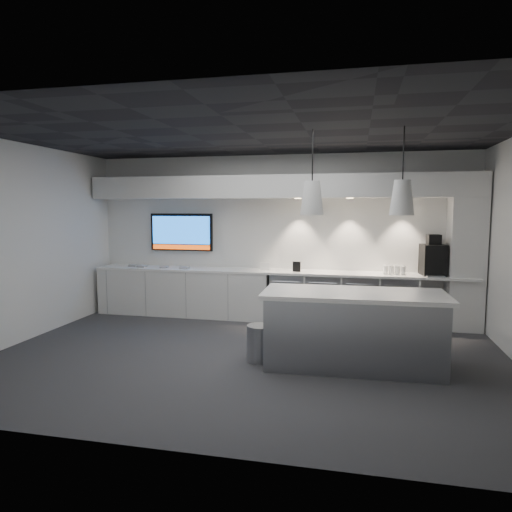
% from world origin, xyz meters
% --- Properties ---
extents(floor, '(7.00, 7.00, 0.00)m').
position_xyz_m(floor, '(0.00, 0.00, 0.00)').
color(floor, '#333336').
rests_on(floor, ground).
extents(ceiling, '(7.00, 7.00, 0.00)m').
position_xyz_m(ceiling, '(0.00, 0.00, 3.00)').
color(ceiling, black).
rests_on(ceiling, wall_back).
extents(wall_back, '(7.00, 0.00, 7.00)m').
position_xyz_m(wall_back, '(0.00, 2.50, 1.50)').
color(wall_back, white).
rests_on(wall_back, floor).
extents(wall_front, '(7.00, 0.00, 7.00)m').
position_xyz_m(wall_front, '(0.00, -2.50, 1.50)').
color(wall_front, white).
rests_on(wall_front, floor).
extents(wall_left, '(0.00, 7.00, 7.00)m').
position_xyz_m(wall_left, '(-3.50, 0.00, 1.50)').
color(wall_left, white).
rests_on(wall_left, floor).
extents(back_counter, '(6.80, 0.65, 0.04)m').
position_xyz_m(back_counter, '(0.00, 2.17, 0.88)').
color(back_counter, white).
rests_on(back_counter, left_base_cabinets).
extents(left_base_cabinets, '(3.30, 0.63, 0.86)m').
position_xyz_m(left_base_cabinets, '(-1.75, 2.17, 0.43)').
color(left_base_cabinets, white).
rests_on(left_base_cabinets, floor).
extents(fridge_unit_a, '(0.60, 0.61, 0.85)m').
position_xyz_m(fridge_unit_a, '(0.25, 2.17, 0.42)').
color(fridge_unit_a, gray).
rests_on(fridge_unit_a, floor).
extents(fridge_unit_b, '(0.60, 0.61, 0.85)m').
position_xyz_m(fridge_unit_b, '(0.88, 2.17, 0.42)').
color(fridge_unit_b, gray).
rests_on(fridge_unit_b, floor).
extents(fridge_unit_c, '(0.60, 0.61, 0.85)m').
position_xyz_m(fridge_unit_c, '(1.51, 2.17, 0.42)').
color(fridge_unit_c, gray).
rests_on(fridge_unit_c, floor).
extents(fridge_unit_d, '(0.60, 0.61, 0.85)m').
position_xyz_m(fridge_unit_d, '(2.14, 2.17, 0.42)').
color(fridge_unit_d, gray).
rests_on(fridge_unit_d, floor).
extents(backsplash, '(4.60, 0.03, 1.30)m').
position_xyz_m(backsplash, '(1.20, 2.48, 1.55)').
color(backsplash, white).
rests_on(backsplash, wall_back).
extents(soffit, '(6.90, 0.60, 0.40)m').
position_xyz_m(soffit, '(0.00, 2.20, 2.40)').
color(soffit, white).
rests_on(soffit, wall_back).
extents(column, '(0.55, 0.55, 2.60)m').
position_xyz_m(column, '(3.20, 2.20, 1.30)').
color(column, white).
rests_on(column, floor).
extents(wall_tv, '(1.25, 0.07, 0.72)m').
position_xyz_m(wall_tv, '(-1.90, 2.45, 1.56)').
color(wall_tv, black).
rests_on(wall_tv, wall_back).
extents(island, '(2.31, 1.04, 0.97)m').
position_xyz_m(island, '(1.41, -0.07, 0.49)').
color(island, gray).
rests_on(island, floor).
extents(bin, '(0.44, 0.44, 0.48)m').
position_xyz_m(bin, '(0.21, -0.13, 0.24)').
color(bin, gray).
rests_on(bin, floor).
extents(coffee_machine, '(0.42, 0.58, 0.68)m').
position_xyz_m(coffee_machine, '(2.69, 2.20, 1.18)').
color(coffee_machine, black).
rests_on(coffee_machine, back_counter).
extents(sign_black, '(0.14, 0.03, 0.18)m').
position_xyz_m(sign_black, '(0.40, 2.10, 0.99)').
color(sign_black, black).
rests_on(sign_black, back_counter).
extents(sign_white, '(0.18, 0.04, 0.14)m').
position_xyz_m(sign_white, '(-0.18, 2.14, 0.97)').
color(sign_white, white).
rests_on(sign_white, back_counter).
extents(cup_cluster, '(0.37, 0.17, 0.15)m').
position_xyz_m(cup_cluster, '(2.07, 2.16, 0.97)').
color(cup_cluster, white).
rests_on(cup_cluster, back_counter).
extents(tray_a, '(0.17, 0.17, 0.02)m').
position_xyz_m(tray_a, '(-2.80, 2.17, 0.91)').
color(tray_a, gray).
rests_on(tray_a, back_counter).
extents(tray_b, '(0.16, 0.16, 0.02)m').
position_xyz_m(tray_b, '(-2.58, 2.09, 0.91)').
color(tray_b, gray).
rests_on(tray_b, back_counter).
extents(tray_c, '(0.19, 0.19, 0.02)m').
position_xyz_m(tray_c, '(-2.13, 2.12, 0.91)').
color(tray_c, gray).
rests_on(tray_c, back_counter).
extents(tray_d, '(0.16, 0.16, 0.02)m').
position_xyz_m(tray_d, '(-1.71, 2.11, 0.91)').
color(tray_d, gray).
rests_on(tray_d, back_counter).
extents(pendant_left, '(0.30, 0.30, 1.13)m').
position_xyz_m(pendant_left, '(0.87, -0.07, 2.15)').
color(pendant_left, white).
rests_on(pendant_left, ceiling).
extents(pendant_right, '(0.30, 0.30, 1.13)m').
position_xyz_m(pendant_right, '(1.96, -0.07, 2.15)').
color(pendant_right, white).
rests_on(pendant_right, ceiling).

